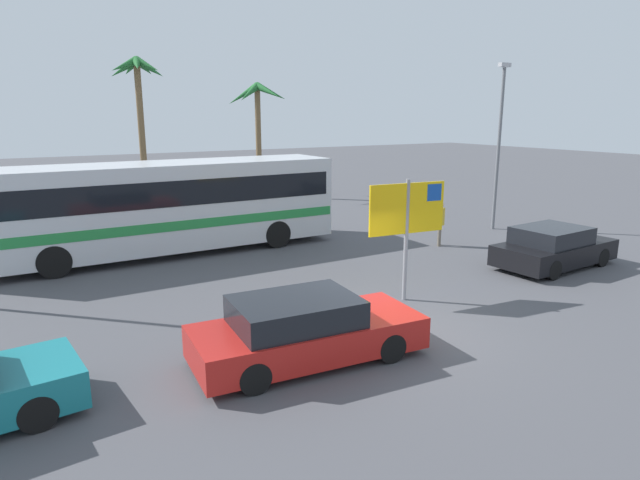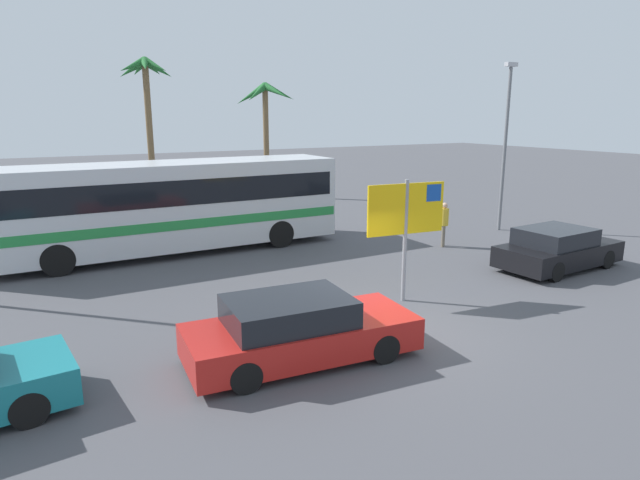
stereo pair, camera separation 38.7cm
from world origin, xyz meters
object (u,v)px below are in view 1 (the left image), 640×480
object	(u,v)px
ferry_sign	(409,213)
pedestrian_crossing_lot	(440,220)
car_black	(554,248)
car_red	(305,330)
bus_front_coach	(165,203)

from	to	relation	value
ferry_sign	pedestrian_crossing_lot	bearing A→B (deg)	45.46
car_black	car_red	bearing A→B (deg)	-172.61
ferry_sign	car_red	size ratio (longest dim) A/B	0.68
car_black	bus_front_coach	bearing A→B (deg)	138.73
car_black	pedestrian_crossing_lot	size ratio (longest dim) A/B	2.60
bus_front_coach	car_black	xyz separation A→B (m)	(10.13, -8.08, -1.15)
ferry_sign	car_black	world-z (taller)	ferry_sign
car_black	pedestrian_crossing_lot	bearing A→B (deg)	102.90
bus_front_coach	car_red	distance (m)	9.95
car_black	pedestrian_crossing_lot	world-z (taller)	pedestrian_crossing_lot
ferry_sign	car_red	xyz separation A→B (m)	(-4.07, -1.79, -1.69)
car_red	pedestrian_crossing_lot	bearing A→B (deg)	37.70
bus_front_coach	car_black	size ratio (longest dim) A/B	2.80
bus_front_coach	ferry_sign	distance (m)	9.07
car_red	car_black	bearing A→B (deg)	14.96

